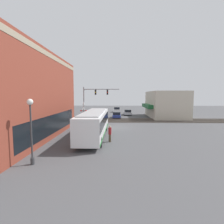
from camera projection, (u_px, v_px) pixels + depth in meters
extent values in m
plane|color=#4C4C4F|center=(117.00, 127.00, 27.70)|extent=(120.00, 120.00, 0.00)
cube|color=brown|center=(8.00, 96.00, 20.46)|extent=(19.26, 10.71, 9.98)
cube|color=gray|center=(51.00, 57.00, 19.88)|extent=(19.46, 0.36, 0.50)
cube|color=black|center=(54.00, 124.00, 20.59)|extent=(16.17, 0.12, 2.20)
cube|color=beige|center=(165.00, 104.00, 40.64)|extent=(12.93, 7.33, 5.98)
cube|color=#19592D|center=(147.00, 106.00, 40.81)|extent=(9.05, 1.20, 0.80)
cube|color=white|center=(94.00, 123.00, 21.17)|extent=(12.43, 2.55, 2.56)
cube|color=black|center=(94.00, 120.00, 21.13)|extent=(12.18, 2.59, 1.08)
cube|color=#288438|center=(94.00, 132.00, 21.27)|extent=(12.18, 2.58, 0.24)
cube|color=#A5A8AA|center=(94.00, 112.00, 21.04)|extent=(10.57, 2.17, 0.12)
cylinder|color=black|center=(98.00, 127.00, 25.28)|extent=(1.00, 2.57, 1.00)
cylinder|color=black|center=(88.00, 142.00, 16.89)|extent=(1.00, 2.57, 1.00)
cylinder|color=gray|center=(84.00, 105.00, 31.80)|extent=(0.20, 0.20, 6.55)
cylinder|color=gray|center=(101.00, 89.00, 31.43)|extent=(0.16, 6.44, 0.16)
cube|color=black|center=(96.00, 92.00, 31.52)|extent=(0.30, 0.27, 0.90)
sphere|color=yellow|center=(95.00, 92.00, 31.35)|extent=(0.20, 0.20, 0.20)
cube|color=black|center=(107.00, 92.00, 31.45)|extent=(0.30, 0.27, 0.90)
sphere|color=red|center=(107.00, 92.00, 31.28)|extent=(0.20, 0.20, 0.20)
cylinder|color=gray|center=(84.00, 114.00, 31.20)|extent=(0.14, 0.14, 3.60)
cube|color=white|center=(84.00, 106.00, 31.08)|extent=(1.41, 0.06, 1.41)
cube|color=white|center=(84.00, 106.00, 31.08)|extent=(1.41, 0.06, 1.41)
cylinder|color=#38383A|center=(84.00, 111.00, 31.15)|extent=(0.08, 0.90, 0.08)
sphere|color=red|center=(86.00, 111.00, 31.09)|extent=(0.28, 0.28, 0.28)
sphere|color=red|center=(81.00, 111.00, 31.12)|extent=(0.28, 0.28, 0.28)
cylinder|color=#38383A|center=(33.00, 161.00, 12.69)|extent=(0.28, 0.28, 0.50)
cylinder|color=#38383A|center=(31.00, 135.00, 12.51)|extent=(0.12, 0.12, 4.34)
sphere|color=white|center=(30.00, 102.00, 12.28)|extent=(0.44, 0.44, 0.44)
cube|color=#332D28|center=(118.00, 122.00, 33.67)|extent=(2.60, 60.00, 0.03)
cube|color=#6B6056|center=(118.00, 122.00, 32.95)|extent=(0.07, 60.00, 0.15)
cube|color=#6B6056|center=(118.00, 121.00, 34.38)|extent=(0.07, 60.00, 0.15)
cube|color=#332D28|center=(118.00, 119.00, 36.85)|extent=(2.60, 60.00, 0.03)
cube|color=#6B6056|center=(118.00, 119.00, 36.13)|extent=(0.07, 60.00, 0.15)
cube|color=#6B6056|center=(118.00, 119.00, 37.56)|extent=(0.07, 60.00, 0.15)
cube|color=navy|center=(117.00, 116.00, 39.31)|extent=(4.38, 1.80, 0.52)
cube|color=black|center=(117.00, 113.00, 39.04)|extent=(2.41, 1.62, 0.63)
cylinder|color=black|center=(117.00, 116.00, 40.68)|extent=(0.64, 1.82, 0.64)
cylinder|color=black|center=(117.00, 117.00, 37.98)|extent=(0.64, 1.82, 0.64)
cube|color=#B7B7BC|center=(128.00, 113.00, 45.27)|extent=(4.84, 1.80, 0.55)
cube|color=black|center=(128.00, 111.00, 44.97)|extent=(2.66, 1.62, 0.66)
cylinder|color=black|center=(127.00, 113.00, 46.78)|extent=(0.64, 1.82, 0.64)
cylinder|color=black|center=(128.00, 114.00, 43.80)|extent=(0.64, 1.82, 0.64)
cube|color=silver|center=(117.00, 110.00, 53.41)|extent=(4.33, 1.80, 0.59)
cube|color=black|center=(117.00, 108.00, 53.14)|extent=(2.38, 1.62, 0.70)
cylinder|color=black|center=(117.00, 111.00, 54.77)|extent=(0.64, 1.82, 0.64)
cylinder|color=black|center=(117.00, 111.00, 52.10)|extent=(0.64, 1.82, 0.64)
cylinder|color=#473828|center=(110.00, 138.00, 18.88)|extent=(0.28, 0.28, 0.84)
cylinder|color=maroon|center=(110.00, 131.00, 18.81)|extent=(0.34, 0.34, 0.70)
sphere|color=tan|center=(110.00, 127.00, 18.76)|extent=(0.23, 0.23, 0.23)
cylinder|color=#2D3351|center=(95.00, 121.00, 30.99)|extent=(0.28, 0.28, 0.86)
cylinder|color=#195933|center=(95.00, 117.00, 30.92)|extent=(0.34, 0.34, 0.72)
sphere|color=tan|center=(95.00, 114.00, 30.87)|extent=(0.23, 0.23, 0.23)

